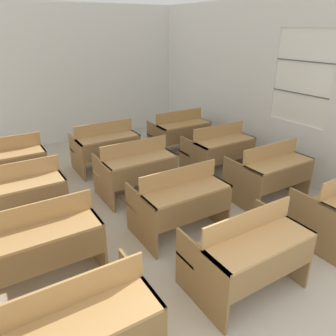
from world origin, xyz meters
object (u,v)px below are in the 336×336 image
bench_back_center (106,146)px  wastepaper_bin (189,134)px  bench_third_right (219,149)px  bench_second_center (180,200)px  bench_front_left (78,328)px  bench_third_center (136,168)px  bench_front_center (247,251)px  bench_third_left (20,195)px  bench_back_left (8,164)px  bench_second_left (43,242)px  bench_second_right (269,172)px  bench_back_right (180,132)px

bench_back_center → wastepaper_bin: 2.41m
bench_third_right → wastepaper_bin: 1.96m
bench_second_center → wastepaper_bin: 3.83m
bench_front_left → bench_third_center: same height
wastepaper_bin → bench_front_center: bearing=-118.4°
bench_front_left → bench_second_center: 2.08m
bench_second_center → bench_third_center: size_ratio=1.00×
bench_front_left → bench_third_right: same height
bench_front_left → wastepaper_bin: size_ratio=3.78×
bench_third_left → bench_front_left: bearing=-89.9°
bench_third_left → bench_third_center: bearing=-0.6°
bench_third_right → bench_front_center: bearing=-124.5°
bench_second_center → bench_back_left: (-1.68, 2.46, 0.00)m
bench_front_center → bench_third_center: (-0.00, 2.42, 0.00)m
bench_second_left → wastepaper_bin: (3.97, 3.03, -0.31)m
bench_second_right → bench_third_center: 2.05m
bench_back_center → bench_second_left: bearing=-124.3°
bench_second_center → wastepaper_bin: bearing=53.0°
bench_second_right → bench_third_left: bearing=160.1°
bench_front_center → bench_second_right: 2.06m
bench_third_left → bench_back_right: size_ratio=1.00×
bench_second_left → bench_third_left: (-0.03, 1.22, 0.00)m
bench_front_center → bench_third_left: size_ratio=1.00×
bench_back_center → bench_third_center: bearing=-89.3°
bench_back_center → wastepaper_bin: (2.32, 0.60, -0.31)m
bench_back_left → bench_back_center: size_ratio=1.00×
bench_third_left → bench_third_right: same height
bench_front_center → bench_second_left: (-1.67, 1.22, 0.00)m
bench_front_left → bench_third_center: 2.96m
bench_third_left → bench_second_right: bearing=-19.9°
bench_second_left → bench_back_center: size_ratio=1.00×
bench_front_left → bench_back_center: bearing=65.3°
bench_third_right → bench_second_left: bearing=-160.2°
bench_front_left → bench_third_center: bearing=55.1°
bench_second_center → bench_second_right: bearing=0.8°
bench_front_left → bench_front_center: size_ratio=1.00×
bench_second_right → bench_third_right: same height
bench_back_center → bench_second_center: bearing=-89.5°
bench_third_right → bench_second_center: bearing=-143.7°
wastepaper_bin → bench_second_right: bearing=-101.9°
bench_third_center → bench_back_center: same height
bench_front_left → bench_front_center: (1.70, 0.01, 0.00)m
bench_second_right → bench_third_right: size_ratio=1.00×
bench_second_right → bench_back_right: bearing=90.5°
bench_third_right → bench_back_right: same height
bench_third_center → bench_back_left: same height
bench_second_right → bench_third_right: 1.19m
bench_second_left → bench_back_right: same height
bench_back_center → bench_third_right: bearing=-36.2°
bench_front_center → bench_back_center: 3.64m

